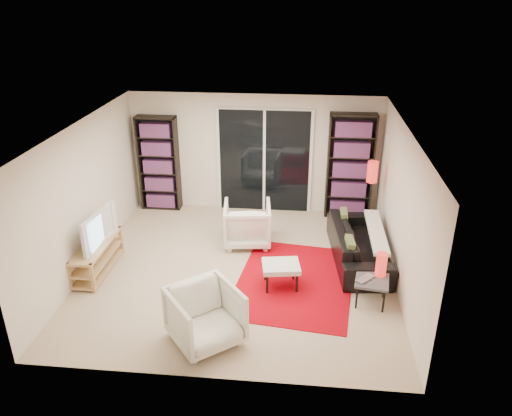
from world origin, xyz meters
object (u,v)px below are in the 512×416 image
object	(u,v)px
tv_stand	(97,256)
armchair_front	(205,316)
side_table	(372,282)
floor_lamp	(372,179)
ottoman	(281,267)
bookshelf_left	(159,164)
armchair_back	(247,224)
sofa	(358,244)
bookshelf_right	(350,167)

from	to	relation	value
tv_stand	armchair_front	bearing A→B (deg)	-36.61
side_table	floor_lamp	xyz separation A→B (m)	(0.17, 2.28, 0.74)
ottoman	floor_lamp	size ratio (longest dim) A/B	0.44
bookshelf_left	armchair_back	world-z (taller)	bookshelf_left
sofa	armchair_front	bearing A→B (deg)	132.01
bookshelf_left	side_table	world-z (taller)	bookshelf_left
armchair_front	ottoman	world-z (taller)	armchair_front
bookshelf_right	side_table	world-z (taller)	bookshelf_right
tv_stand	side_table	distance (m)	4.40
bookshelf_right	sofa	size ratio (longest dim) A/B	1.01
armchair_back	floor_lamp	xyz separation A→B (m)	(2.20, 0.61, 0.71)
armchair_front	ottoman	distance (m)	1.67
bookshelf_left	bookshelf_right	world-z (taller)	bookshelf_right
bookshelf_right	ottoman	bearing A→B (deg)	-113.34
armchair_front	armchair_back	bearing A→B (deg)	46.87
bookshelf_left	floor_lamp	size ratio (longest dim) A/B	1.36
bookshelf_right	side_table	size ratio (longest dim) A/B	3.85
bookshelf_left	side_table	distance (m)	5.08
bookshelf_left	tv_stand	distance (m)	2.71
sofa	armchair_front	distance (m)	3.21
bookshelf_left	ottoman	bearing A→B (deg)	-45.99
tv_stand	sofa	xyz separation A→B (m)	(4.29, 0.79, 0.04)
ottoman	side_table	world-z (taller)	same
bookshelf_left	armchair_front	size ratio (longest dim) A/B	2.27
bookshelf_left	armchair_front	bearing A→B (deg)	-67.15
armchair_back	armchair_front	world-z (taller)	armchair_front
floor_lamp	bookshelf_right	bearing A→B (deg)	112.95
ottoman	armchair_front	bearing A→B (deg)	-122.93
armchair_front	floor_lamp	size ratio (longest dim) A/B	0.60
bookshelf_right	armchair_front	distance (m)	4.70
armchair_front	ottoman	bearing A→B (deg)	18.58
bookshelf_left	armchair_front	xyz separation A→B (m)	(1.75, -4.16, -0.58)
side_table	floor_lamp	size ratio (longest dim) A/B	0.38
sofa	armchair_front	xyz separation A→B (m)	(-2.17, -2.36, 0.09)
tv_stand	floor_lamp	size ratio (longest dim) A/B	0.93
bookshelf_right	sofa	distance (m)	1.95
side_table	sofa	bearing A→B (deg)	93.76
bookshelf_left	armchair_back	size ratio (longest dim) A/B	2.30
armchair_front	floor_lamp	xyz separation A→B (m)	(2.43, 3.38, 0.71)
tv_stand	floor_lamp	bearing A→B (deg)	21.71
side_table	floor_lamp	distance (m)	2.41
ottoman	tv_stand	bearing A→B (deg)	176.85
tv_stand	side_table	world-z (taller)	tv_stand
armchair_front	side_table	distance (m)	2.51
armchair_back	floor_lamp	size ratio (longest dim) A/B	0.59
tv_stand	armchair_back	bearing A→B (deg)	27.18
tv_stand	floor_lamp	world-z (taller)	floor_lamp
bookshelf_right	sofa	xyz separation A→B (m)	(0.08, -1.80, -0.75)
tv_stand	ottoman	bearing A→B (deg)	-3.15
bookshelf_left	floor_lamp	bearing A→B (deg)	-10.57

